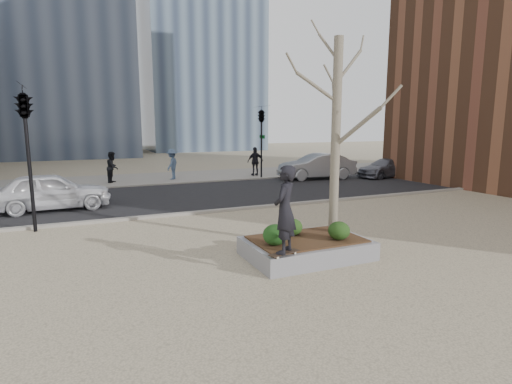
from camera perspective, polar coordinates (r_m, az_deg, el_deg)
name	(u,v)px	position (r m, az deg, el deg)	size (l,w,h in m)	color
ground	(271,262)	(9.88, 2.11, -10.00)	(120.00, 120.00, 0.00)	tan
street	(177,196)	(19.09, -11.23, -0.62)	(60.00, 8.00, 0.02)	black
far_sidewalk	(151,179)	(25.89, -14.71, 1.87)	(60.00, 6.00, 0.02)	gray
planter	(306,248)	(10.27, 7.19, -7.98)	(3.00, 2.00, 0.45)	gray
planter_mulch	(306,239)	(10.19, 7.22, -6.67)	(2.70, 1.70, 0.04)	#382314
sycamore_tree	(337,106)	(10.61, 11.46, 11.98)	(2.80, 2.80, 6.60)	gray
shrub_left	(275,235)	(9.49, 2.76, -6.13)	(0.59, 0.59, 0.50)	#153811
shrub_middle	(293,227)	(10.37, 5.26, -5.00)	(0.51, 0.51, 0.43)	#183410
shrub_right	(339,231)	(10.14, 11.77, -5.43)	(0.54, 0.54, 0.46)	#173310
skateboard	(284,254)	(8.94, 4.07, -8.83)	(0.78, 0.20, 0.07)	black
skateboarder	(285,210)	(8.67, 4.15, -2.53)	(0.70, 0.46, 1.93)	black
police_car	(51,191)	(17.51, -27.22, 0.10)	(1.75, 4.35, 1.48)	white
car_silver	(317,166)	(25.10, 8.68, 3.66)	(1.66, 4.75, 1.57)	#94979C
car_third	(386,168)	(26.99, 18.09, 3.31)	(1.67, 4.12, 1.20)	#575863
pedestrian_a	(113,167)	(24.58, -19.80, 3.36)	(0.87, 0.68, 1.79)	black
pedestrian_b	(172,164)	(25.07, -11.91, 3.91)	(1.20, 0.69, 1.86)	#445B7B
pedestrian_c	(255,161)	(26.45, -0.10, 4.41)	(1.10, 0.46, 1.88)	black
traffic_light_near	(29,160)	(14.06, -29.69, 3.98)	(0.60, 2.48, 4.50)	black
traffic_light_far	(261,142)	(25.31, 0.78, 7.10)	(0.60, 2.48, 4.50)	black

